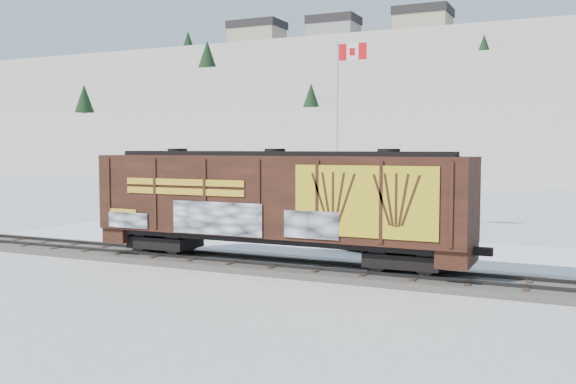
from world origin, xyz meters
The scene contains 9 objects.
ground centered at (0.00, 0.00, 0.00)m, with size 500.00×500.00×0.00m, color white.
rail_track centered at (0.00, 0.00, 0.15)m, with size 50.00×3.40×0.43m.
parking_strip centered at (0.00, 7.50, 0.01)m, with size 40.00×8.00×0.03m, color white.
hillside centered at (-0.05, 139.79, 14.37)m, with size 360.00×110.00×93.00m.
hopper_railcar centered at (-0.31, -0.01, 3.02)m, with size 16.70×3.06×4.69m.
flagpole centered at (-2.06, 12.49, 4.36)m, with size 2.30×0.90×11.75m.
car_silver centered at (-7.97, 8.44, 0.80)m, with size 1.82×4.53×1.54m, color silver.
car_white centered at (0.60, 6.92, 0.72)m, with size 1.46×4.18×1.38m, color white.
car_dark centered at (1.37, 6.47, 0.73)m, with size 1.96×4.83×1.40m, color black.
Camera 1 is at (11.77, -24.69, 5.28)m, focal length 40.00 mm.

